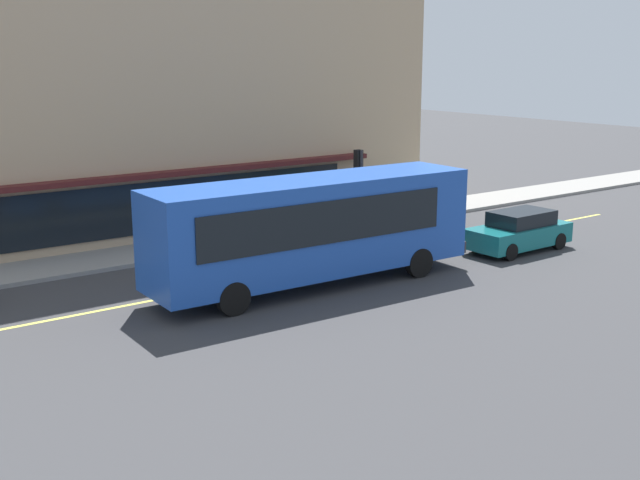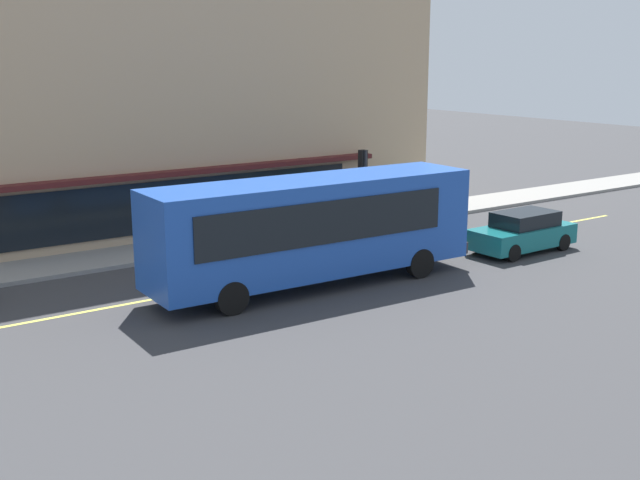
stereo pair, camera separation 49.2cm
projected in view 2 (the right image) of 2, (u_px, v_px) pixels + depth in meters
ground at (277, 276)px, 26.75m from camera, size 120.00×120.00×0.00m
sidewalk at (205, 244)px, 30.95m from camera, size 80.00×2.72×0.15m
lane_centre_stripe at (277, 276)px, 26.75m from camera, size 36.00×0.16×0.01m
storefront_building at (129, 72)px, 34.81m from camera, size 25.51×11.35×13.04m
bus at (314, 226)px, 25.23m from camera, size 11.19×2.84×3.50m
traffic_light at (363, 169)px, 33.70m from camera, size 0.30×0.52×3.20m
car_navy at (359, 221)px, 32.03m from camera, size 4.39×2.04×1.52m
car_teal at (523, 232)px, 29.98m from camera, size 4.33×1.92×1.52m
pedestrian_mid_block at (325, 200)px, 33.94m from camera, size 0.34×0.34×1.74m
pedestrian_at_corner at (432, 188)px, 37.40m from camera, size 0.34×0.34×1.65m
pedestrian_near_storefront at (386, 192)px, 36.13m from camera, size 0.34×0.34×1.70m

